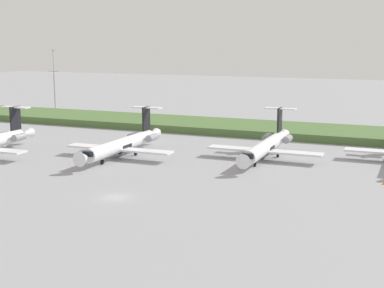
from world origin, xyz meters
name	(u,v)px	position (x,y,z in m)	size (l,w,h in m)	color
ground_plane	(192,159)	(0.00, 30.00, 0.00)	(500.00, 500.00, 0.00)	#939399
grass_berm	(246,128)	(0.00, 66.81, 0.92)	(320.00, 20.00, 1.85)	#4C6B38
regional_jet_third	(123,144)	(-13.82, 26.84, 2.54)	(22.81, 31.00, 9.00)	white
regional_jet_fourth	(267,146)	(13.50, 36.19, 2.54)	(22.81, 31.00, 9.00)	white
antenna_mast	(55,86)	(-71.05, 82.69, 8.45)	(4.40, 0.50, 20.24)	#B2B2B7
safety_cone_front_marker	(384,183)	(36.60, 23.44, 0.28)	(0.44, 0.44, 0.55)	orange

